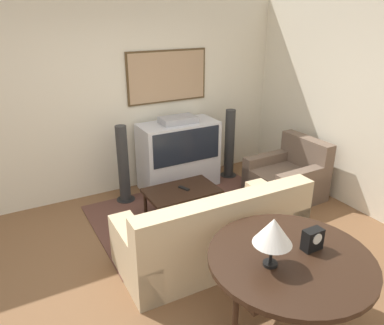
{
  "coord_description": "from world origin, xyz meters",
  "views": [
    {
      "loc": [
        -1.48,
        -2.86,
        2.51
      ],
      "look_at": [
        0.58,
        0.89,
        0.75
      ],
      "focal_mm": 35.0,
      "sensor_mm": 36.0,
      "label": 1
    }
  ],
  "objects_px": {
    "tv": "(179,155)",
    "coffee_table": "(182,193)",
    "mantel_clock": "(313,240)",
    "armchair": "(287,179)",
    "couch": "(214,236)",
    "console_table": "(290,263)",
    "speaker_tower_left": "(123,166)",
    "speaker_tower_right": "(229,146)",
    "table_lamp": "(273,232)"
  },
  "relations": [
    {
      "from": "tv",
      "to": "coffee_table",
      "type": "xyz_separation_m",
      "value": [
        -0.37,
        -0.82,
        -0.17
      ]
    },
    {
      "from": "coffee_table",
      "to": "mantel_clock",
      "type": "height_order",
      "value": "mantel_clock"
    },
    {
      "from": "armchair",
      "to": "mantel_clock",
      "type": "bearing_deg",
      "value": -39.93
    },
    {
      "from": "couch",
      "to": "armchair",
      "type": "xyz_separation_m",
      "value": [
        1.71,
        0.76,
        -0.03
      ]
    },
    {
      "from": "console_table",
      "to": "speaker_tower_left",
      "type": "height_order",
      "value": "speaker_tower_left"
    },
    {
      "from": "mantel_clock",
      "to": "coffee_table",
      "type": "bearing_deg",
      "value": 92.61
    },
    {
      "from": "coffee_table",
      "to": "speaker_tower_right",
      "type": "height_order",
      "value": "speaker_tower_right"
    },
    {
      "from": "table_lamp",
      "to": "armchair",
      "type": "bearing_deg",
      "value": 44.2
    },
    {
      "from": "speaker_tower_left",
      "to": "mantel_clock",
      "type": "bearing_deg",
      "value": -78.23
    },
    {
      "from": "couch",
      "to": "console_table",
      "type": "distance_m",
      "value": 1.16
    },
    {
      "from": "tv",
      "to": "speaker_tower_left",
      "type": "xyz_separation_m",
      "value": [
        -0.87,
        -0.05,
        0.01
      ]
    },
    {
      "from": "mantel_clock",
      "to": "speaker_tower_left",
      "type": "distance_m",
      "value": 2.92
    },
    {
      "from": "console_table",
      "to": "table_lamp",
      "type": "bearing_deg",
      "value": -179.89
    },
    {
      "from": "couch",
      "to": "armchair",
      "type": "distance_m",
      "value": 1.87
    },
    {
      "from": "couch",
      "to": "table_lamp",
      "type": "height_order",
      "value": "table_lamp"
    },
    {
      "from": "table_lamp",
      "to": "speaker_tower_right",
      "type": "height_order",
      "value": "table_lamp"
    },
    {
      "from": "couch",
      "to": "mantel_clock",
      "type": "relative_size",
      "value": 11.02
    },
    {
      "from": "couch",
      "to": "console_table",
      "type": "relative_size",
      "value": 1.52
    },
    {
      "from": "armchair",
      "to": "mantel_clock",
      "type": "xyz_separation_m",
      "value": [
        -1.49,
        -1.85,
        0.55
      ]
    },
    {
      "from": "tv",
      "to": "mantel_clock",
      "type": "xyz_separation_m",
      "value": [
        -0.28,
        -2.89,
        0.31
      ]
    },
    {
      "from": "console_table",
      "to": "armchair",
      "type": "bearing_deg",
      "value": 47.55
    },
    {
      "from": "couch",
      "to": "speaker_tower_left",
      "type": "xyz_separation_m",
      "value": [
        -0.37,
        1.75,
        0.22
      ]
    },
    {
      "from": "tv",
      "to": "couch",
      "type": "distance_m",
      "value": 1.88
    },
    {
      "from": "couch",
      "to": "armchair",
      "type": "height_order",
      "value": "couch"
    },
    {
      "from": "coffee_table",
      "to": "console_table",
      "type": "bearing_deg",
      "value": -93.13
    },
    {
      "from": "table_lamp",
      "to": "speaker_tower_right",
      "type": "relative_size",
      "value": 0.36
    },
    {
      "from": "coffee_table",
      "to": "table_lamp",
      "type": "bearing_deg",
      "value": -98.88
    },
    {
      "from": "coffee_table",
      "to": "speaker_tower_left",
      "type": "distance_m",
      "value": 0.93
    },
    {
      "from": "speaker_tower_left",
      "to": "speaker_tower_right",
      "type": "xyz_separation_m",
      "value": [
        1.74,
        0.0,
        0.0
      ]
    },
    {
      "from": "armchair",
      "to": "couch",
      "type": "bearing_deg",
      "value": -67.26
    },
    {
      "from": "tv",
      "to": "coffee_table",
      "type": "bearing_deg",
      "value": -114.55
    },
    {
      "from": "tv",
      "to": "armchair",
      "type": "relative_size",
      "value": 1.26
    },
    {
      "from": "coffee_table",
      "to": "mantel_clock",
      "type": "bearing_deg",
      "value": -87.39
    },
    {
      "from": "console_table",
      "to": "speaker_tower_left",
      "type": "xyz_separation_m",
      "value": [
        -0.38,
        2.84,
        -0.16
      ]
    },
    {
      "from": "coffee_table",
      "to": "couch",
      "type": "bearing_deg",
      "value": -97.43
    },
    {
      "from": "couch",
      "to": "table_lamp",
      "type": "relative_size",
      "value": 4.92
    },
    {
      "from": "armchair",
      "to": "console_table",
      "type": "xyz_separation_m",
      "value": [
        -1.69,
        -1.85,
        0.4
      ]
    },
    {
      "from": "armchair",
      "to": "coffee_table",
      "type": "height_order",
      "value": "armchair"
    },
    {
      "from": "tv",
      "to": "mantel_clock",
      "type": "height_order",
      "value": "tv"
    },
    {
      "from": "couch",
      "to": "table_lamp",
      "type": "xyz_separation_m",
      "value": [
        -0.2,
        -1.09,
        0.73
      ]
    },
    {
      "from": "speaker_tower_left",
      "to": "armchair",
      "type": "bearing_deg",
      "value": -25.46
    },
    {
      "from": "table_lamp",
      "to": "couch",
      "type": "bearing_deg",
      "value": 79.83
    },
    {
      "from": "mantel_clock",
      "to": "speaker_tower_right",
      "type": "height_order",
      "value": "speaker_tower_right"
    },
    {
      "from": "tv",
      "to": "armchair",
      "type": "height_order",
      "value": "tv"
    },
    {
      "from": "table_lamp",
      "to": "mantel_clock",
      "type": "height_order",
      "value": "table_lamp"
    },
    {
      "from": "speaker_tower_left",
      "to": "speaker_tower_right",
      "type": "bearing_deg",
      "value": 0.0
    },
    {
      "from": "tv",
      "to": "coffee_table",
      "type": "distance_m",
      "value": 0.92
    },
    {
      "from": "console_table",
      "to": "couch",
      "type": "bearing_deg",
      "value": 90.76
    },
    {
      "from": "table_lamp",
      "to": "speaker_tower_right",
      "type": "xyz_separation_m",
      "value": [
        1.57,
        2.84,
        -0.51
      ]
    },
    {
      "from": "speaker_tower_left",
      "to": "speaker_tower_right",
      "type": "height_order",
      "value": "same"
    }
  ]
}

